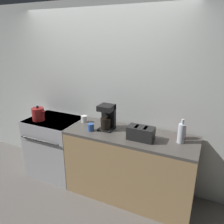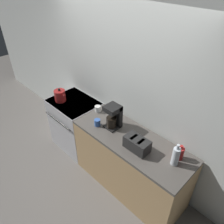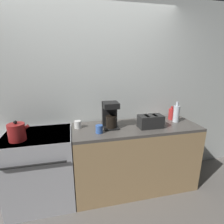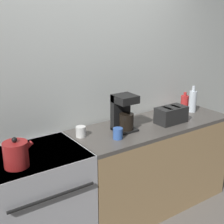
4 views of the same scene
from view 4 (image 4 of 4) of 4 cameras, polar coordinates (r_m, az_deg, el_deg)
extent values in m
cube|color=silver|center=(3.00, -5.67, 4.32)|extent=(8.00, 0.05, 2.60)
cube|color=#B7B7BC|center=(2.77, -13.38, -16.23)|extent=(0.79, 0.63, 0.93)
cube|color=black|center=(2.55, -14.12, -7.69)|extent=(0.77, 0.61, 0.02)
cylinder|color=black|center=(2.39, -16.99, -9.70)|extent=(0.20, 0.20, 0.01)
cylinder|color=black|center=(2.50, -9.20, -7.82)|extent=(0.20, 0.20, 0.01)
cylinder|color=black|center=(2.62, -18.83, -7.36)|extent=(0.20, 0.20, 0.01)
cylinder|color=black|center=(2.72, -11.64, -5.76)|extent=(0.20, 0.20, 0.01)
cylinder|color=black|center=(2.37, -10.68, -15.01)|extent=(0.67, 0.02, 0.02)
cube|color=tan|center=(3.35, 7.12, -9.84)|extent=(1.69, 0.63, 0.90)
cube|color=#514C47|center=(3.16, 7.44, -2.34)|extent=(1.69, 0.63, 0.04)
cylinder|color=maroon|center=(2.35, -17.17, -7.44)|extent=(0.18, 0.18, 0.19)
sphere|color=black|center=(2.31, -17.43, -4.87)|extent=(0.04, 0.04, 0.04)
cylinder|color=maroon|center=(2.36, -15.29, -6.17)|extent=(0.10, 0.04, 0.09)
cube|color=black|center=(3.17, 10.76, -0.52)|extent=(0.32, 0.17, 0.16)
cube|color=black|center=(3.11, 10.13, 0.65)|extent=(0.04, 0.12, 0.01)
cube|color=black|center=(3.19, 11.55, 0.99)|extent=(0.04, 0.12, 0.01)
cube|color=black|center=(2.94, 2.33, -3.18)|extent=(0.19, 0.20, 0.02)
cube|color=black|center=(2.94, 1.56, 0.15)|extent=(0.19, 0.06, 0.34)
cube|color=black|center=(2.85, 2.41, 2.41)|extent=(0.19, 0.20, 0.07)
cylinder|color=black|center=(2.89, 2.65, -1.75)|extent=(0.13, 0.13, 0.15)
cylinder|color=#B72828|center=(3.64, 13.12, 1.70)|extent=(0.09, 0.09, 0.16)
cylinder|color=#B72828|center=(3.62, 13.23, 3.21)|extent=(0.03, 0.03, 0.04)
cylinder|color=silver|center=(3.57, 14.53, 1.87)|extent=(0.09, 0.09, 0.23)
cylinder|color=silver|center=(3.53, 14.71, 4.15)|extent=(0.03, 0.03, 0.06)
cylinder|color=white|center=(2.80, -5.72, -3.59)|extent=(0.09, 0.09, 0.10)
cylinder|color=#3860B2|center=(2.74, 1.08, -3.95)|extent=(0.09, 0.09, 0.10)
camera|label=1|loc=(2.90, 61.65, 11.19)|focal=35.00mm
camera|label=2|loc=(3.47, 51.32, 26.40)|focal=35.00mm
camera|label=3|loc=(1.22, 48.47, 0.21)|focal=28.00mm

